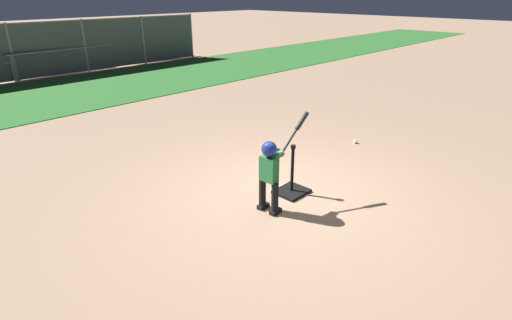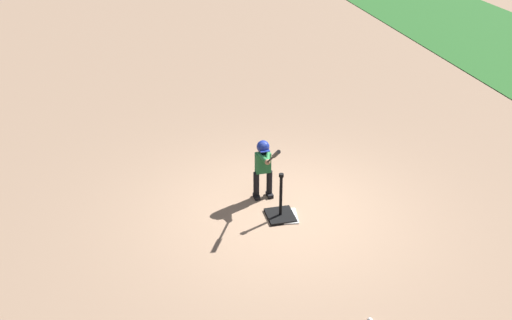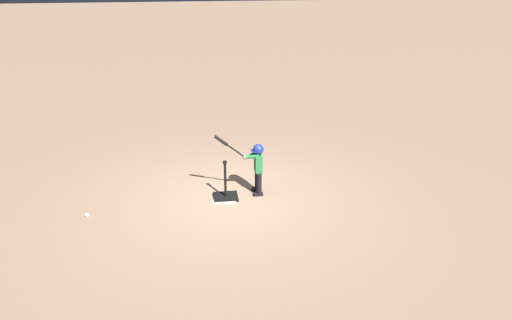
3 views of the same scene
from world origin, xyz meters
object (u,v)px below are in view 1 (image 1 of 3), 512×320
baseball (355,142)px  bleachers_center (149,44)px  batting_tee (292,187)px  bleachers_far_right (54,60)px  batter_child (271,167)px

baseball → bleachers_center: (3.34, 12.74, 0.57)m
baseball → bleachers_center: bleachers_center is taller
batting_tee → baseball: bearing=9.3°
baseball → bleachers_far_right: (-1.09, 12.20, 0.42)m
bleachers_center → batting_tee: bearing=-114.1°
bleachers_center → batter_child: bearing=-116.1°
batting_tee → bleachers_center: (5.89, 13.16, 0.51)m
batter_child → baseball: (3.17, 0.54, -0.63)m
bleachers_far_right → batter_child: bearing=-99.3°
batting_tee → batter_child: 0.84m
batter_child → baseball: batter_child is taller
batting_tee → bleachers_far_right: bleachers_far_right is taller
batting_tee → batter_child: (-0.62, -0.12, 0.56)m
batter_child → baseball: size_ratio=17.15×
batter_child → bleachers_center: 14.79m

